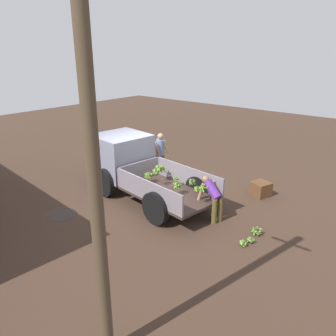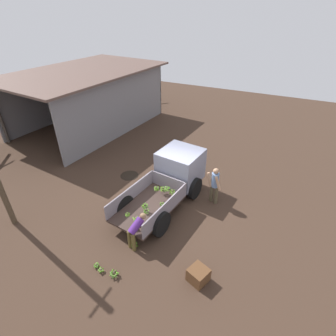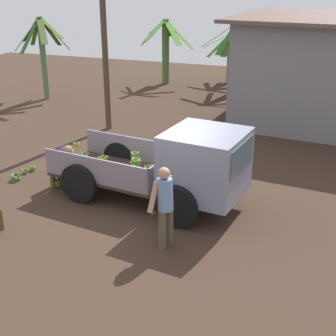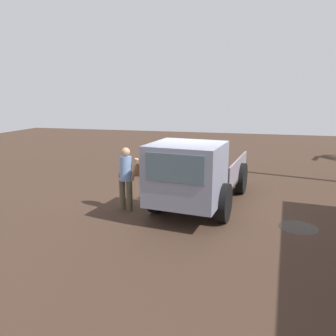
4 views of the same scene
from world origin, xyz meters
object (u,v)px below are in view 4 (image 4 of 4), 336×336
(banana_bunch_on_ground_0, at_px, (223,171))
(banana_bunch_on_ground_2, at_px, (208,178))
(person_foreground_visitor, at_px, (126,176))
(person_worker_loading, at_px, (207,162))
(banana_bunch_on_ground_1, at_px, (229,172))
(wooden_crate_0, at_px, (145,169))
(cargo_truck, at_px, (192,175))
(banana_bunch_on_ground_3, at_px, (211,170))

(banana_bunch_on_ground_0, relative_size, banana_bunch_on_ground_2, 0.72)
(person_foreground_visitor, distance_m, banana_bunch_on_ground_0, 5.34)
(banana_bunch_on_ground_0, distance_m, banana_bunch_on_ground_2, 1.36)
(person_worker_loading, relative_size, banana_bunch_on_ground_1, 6.00)
(wooden_crate_0, bearing_deg, banana_bunch_on_ground_0, 110.34)
(banana_bunch_on_ground_0, bearing_deg, cargo_truck, -4.66)
(banana_bunch_on_ground_2, xyz_separation_m, banana_bunch_on_ground_3, (-1.25, -0.06, 0.01))
(cargo_truck, xyz_separation_m, wooden_crate_0, (-3.62, -2.46, -0.78))
(person_foreground_visitor, height_order, banana_bunch_on_ground_1, person_foreground_visitor)
(banana_bunch_on_ground_2, bearing_deg, banana_bunch_on_ground_1, 152.00)
(banana_bunch_on_ground_1, height_order, banana_bunch_on_ground_2, banana_bunch_on_ground_2)
(banana_bunch_on_ground_3, bearing_deg, banana_bunch_on_ground_1, 88.07)
(banana_bunch_on_ground_3, bearing_deg, person_foreground_visitor, -19.04)
(person_worker_loading, bearing_deg, person_foreground_visitor, -8.11)
(banana_bunch_on_ground_3, distance_m, wooden_crate_0, 2.58)
(person_worker_loading, height_order, banana_bunch_on_ground_3, person_worker_loading)
(cargo_truck, distance_m, person_foreground_visitor, 1.74)
(person_worker_loading, xyz_separation_m, banana_bunch_on_ground_2, (-0.13, 0.04, -0.61))
(person_foreground_visitor, distance_m, wooden_crate_0, 3.91)
(cargo_truck, bearing_deg, banana_bunch_on_ground_0, -177.33)
(person_foreground_visitor, distance_m, banana_bunch_on_ground_3, 5.12)
(person_foreground_visitor, bearing_deg, banana_bunch_on_ground_0, -7.81)
(person_foreground_visitor, height_order, banana_bunch_on_ground_2, person_foreground_visitor)
(person_foreground_visitor, bearing_deg, wooden_crate_0, 26.69)
(person_worker_loading, relative_size, banana_bunch_on_ground_3, 4.28)
(banana_bunch_on_ground_0, distance_m, banana_bunch_on_ground_3, 0.46)
(banana_bunch_on_ground_0, relative_size, banana_bunch_on_ground_3, 0.71)
(person_worker_loading, bearing_deg, banana_bunch_on_ground_0, -178.96)
(person_worker_loading, relative_size, wooden_crate_0, 2.22)
(person_foreground_visitor, height_order, person_worker_loading, person_foreground_visitor)
(person_foreground_visitor, bearing_deg, person_worker_loading, -10.41)
(person_foreground_visitor, xyz_separation_m, banana_bunch_on_ground_2, (-3.53, 1.71, -0.82))
(cargo_truck, relative_size, banana_bunch_on_ground_2, 17.18)
(person_worker_loading, xyz_separation_m, banana_bunch_on_ground_1, (-1.36, 0.69, -0.64))
(banana_bunch_on_ground_2, xyz_separation_m, wooden_crate_0, (-0.25, -2.43, 0.12))
(banana_bunch_on_ground_0, bearing_deg, banana_bunch_on_ground_1, 73.21)
(banana_bunch_on_ground_0, height_order, banana_bunch_on_ground_2, banana_bunch_on_ground_2)
(banana_bunch_on_ground_2, relative_size, wooden_crate_0, 0.51)
(banana_bunch_on_ground_0, relative_size, banana_bunch_on_ground_1, 1.00)
(wooden_crate_0, bearing_deg, cargo_truck, 34.19)
(cargo_truck, relative_size, banana_bunch_on_ground_1, 23.69)
(banana_bunch_on_ground_3, bearing_deg, banana_bunch_on_ground_0, 96.31)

